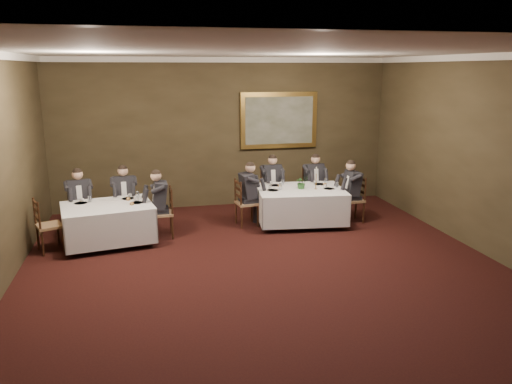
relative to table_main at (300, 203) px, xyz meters
name	(u,v)px	position (x,y,z in m)	size (l,w,h in m)	color
ground	(278,290)	(-1.33, -3.13, -0.45)	(10.00, 10.00, 0.00)	black
ceiling	(281,49)	(-1.33, -3.13, 3.05)	(8.00, 10.00, 0.10)	silver
back_wall	(224,133)	(-1.33, 1.87, 1.30)	(8.00, 0.10, 3.50)	#352D1A
crown_molding	(281,54)	(-1.33, -3.13, 2.99)	(8.00, 10.00, 0.12)	white
table_main	(300,203)	(0.00, 0.00, 0.00)	(1.97, 1.59, 0.67)	black
table_second	(108,221)	(-3.93, -0.44, 0.00)	(1.84, 1.52, 0.67)	black
chair_main_backleft	(271,200)	(-0.39, 0.99, -0.17)	(0.46, 0.44, 1.00)	#906E49
diner_main_backleft	(271,191)	(-0.39, 0.98, 0.06)	(0.43, 0.50, 1.35)	black
chair_main_backright	(313,199)	(0.59, 0.88, -0.17)	(0.48, 0.46, 1.00)	#906E49
diner_main_backright	(313,189)	(0.59, 0.87, 0.06)	(0.45, 0.52, 1.35)	black
chair_main_endleft	(246,212)	(-1.16, 0.12, -0.17)	(0.47, 0.49, 1.00)	#906E49
diner_main_endleft	(247,202)	(-1.14, 0.12, 0.06)	(0.53, 0.46, 1.35)	black
chair_main_endright	(353,209)	(1.16, -0.12, -0.17)	(0.43, 0.45, 1.00)	#906E49
diner_main_endright	(353,199)	(1.14, -0.12, 0.06)	(0.49, 0.43, 1.35)	black
chair_sec_backleft	(81,220)	(-4.52, 0.31, -0.17)	(0.52, 0.50, 1.00)	#906E49
diner_sec_backleft	(80,209)	(-4.51, 0.30, 0.06)	(0.49, 0.55, 1.35)	black
chair_sec_backright	(126,215)	(-3.65, 0.47, -0.17)	(0.46, 0.44, 1.00)	#906E49
diner_sec_backright	(125,205)	(-3.65, 0.45, 0.06)	(0.43, 0.50, 1.35)	black
chair_sec_endright	(163,223)	(-2.91, -0.26, -0.17)	(0.43, 0.45, 1.00)	#906E49
diner_sec_endright	(162,212)	(-2.92, -0.26, 0.06)	(0.49, 0.43, 1.35)	black
chair_sec_endleft	(50,236)	(-4.96, -0.63, -0.17)	(0.55, 0.57, 1.00)	#906E49
centerpiece	(302,182)	(0.02, 0.01, 0.46)	(0.27, 0.23, 0.30)	#2D5926
candlestick	(316,181)	(0.31, -0.09, 0.49)	(0.07, 0.07, 0.49)	#AF8035
place_setting_table_main	(277,183)	(-0.40, 0.46, 0.35)	(0.33, 0.31, 0.14)	white
place_setting_table_second	(84,201)	(-4.38, -0.15, 0.35)	(0.33, 0.31, 0.14)	white
painting	(279,120)	(0.00, 1.81, 1.58)	(1.88, 0.09, 1.34)	gold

